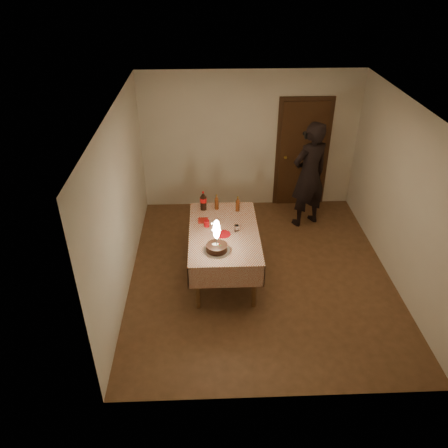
{
  "coord_description": "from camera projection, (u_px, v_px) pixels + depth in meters",
  "views": [
    {
      "loc": [
        -0.78,
        -5.37,
        4.28
      ],
      "look_at": [
        -0.57,
        -0.05,
        0.95
      ],
      "focal_mm": 35.0,
      "sensor_mm": 36.0,
      "label": 1
    }
  ],
  "objects": [
    {
      "name": "ground",
      "position": [
        260.0,
        273.0,
        6.85
      ],
      "size": [
        4.0,
        4.5,
        0.01
      ],
      "primitive_type": "cube",
      "color": "brown",
      "rests_on": "ground"
    },
    {
      "name": "birthday_cake",
      "position": [
        217.0,
        244.0,
        5.93
      ],
      "size": [
        0.37,
        0.37,
        0.49
      ],
      "color": "white",
      "rests_on": "dining_table"
    },
    {
      "name": "photographer",
      "position": [
        309.0,
        175.0,
        7.61
      ],
      "size": [
        0.83,
        0.72,
        1.93
      ],
      "color": "black",
      "rests_on": "ground"
    },
    {
      "name": "dining_table",
      "position": [
        224.0,
        237.0,
        6.46
      ],
      "size": [
        1.02,
        1.72,
        0.8
      ],
      "color": "brown",
      "rests_on": "ground"
    },
    {
      "name": "clear_cup",
      "position": [
        237.0,
        228.0,
        6.39
      ],
      "size": [
        0.07,
        0.07,
        0.09
      ],
      "primitive_type": "cylinder",
      "color": "white",
      "rests_on": "dining_table"
    },
    {
      "name": "napkin_stack",
      "position": [
        203.0,
        220.0,
        6.64
      ],
      "size": [
        0.15,
        0.15,
        0.02
      ],
      "primitive_type": "cube",
      "color": "#A11B12",
      "rests_on": "dining_table"
    },
    {
      "name": "amber_bottle_right",
      "position": [
        238.0,
        204.0,
        6.84
      ],
      "size": [
        0.06,
        0.06,
        0.25
      ],
      "color": "#55260E",
      "rests_on": "dining_table"
    },
    {
      "name": "red_plate",
      "position": [
        223.0,
        234.0,
        6.33
      ],
      "size": [
        0.22,
        0.22,
        0.01
      ],
      "primitive_type": "cylinder",
      "color": "red",
      "rests_on": "dining_table"
    },
    {
      "name": "amber_bottle_left",
      "position": [
        217.0,
        202.0,
        6.9
      ],
      "size": [
        0.06,
        0.06,
        0.25
      ],
      "color": "#55260E",
      "rests_on": "dining_table"
    },
    {
      "name": "red_cup",
      "position": [
        207.0,
        224.0,
        6.49
      ],
      "size": [
        0.08,
        0.08,
        0.1
      ],
      "primitive_type": "cylinder",
      "color": "#BA0C11",
      "rests_on": "dining_table"
    },
    {
      "name": "room_shell",
      "position": [
        267.0,
        175.0,
        6.04
      ],
      "size": [
        4.04,
        4.54,
        2.62
      ],
      "color": "beige",
      "rests_on": "ground"
    },
    {
      "name": "cola_bottle",
      "position": [
        203.0,
        201.0,
        6.86
      ],
      "size": [
        0.1,
        0.1,
        0.32
      ],
      "color": "black",
      "rests_on": "dining_table"
    }
  ]
}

